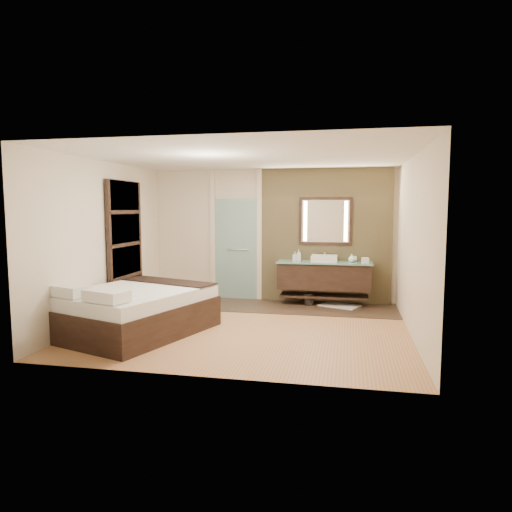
% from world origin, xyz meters
% --- Properties ---
extents(floor, '(5.00, 5.00, 0.00)m').
position_xyz_m(floor, '(0.00, 0.00, 0.00)').
color(floor, '#996B40').
rests_on(floor, ground).
extents(tile_strip, '(3.80, 1.30, 0.01)m').
position_xyz_m(tile_strip, '(0.60, 1.60, 0.01)').
color(tile_strip, '#35271D').
rests_on(tile_strip, floor).
extents(stone_wall, '(2.60, 0.08, 2.70)m').
position_xyz_m(stone_wall, '(1.10, 2.21, 1.35)').
color(stone_wall, '#9F8A5B').
rests_on(stone_wall, floor).
extents(vanity, '(1.85, 0.55, 0.88)m').
position_xyz_m(vanity, '(1.10, 1.92, 0.58)').
color(vanity, black).
rests_on(vanity, stone_wall).
extents(mirror_unit, '(1.06, 0.04, 0.96)m').
position_xyz_m(mirror_unit, '(1.10, 2.16, 1.65)').
color(mirror_unit, black).
rests_on(mirror_unit, stone_wall).
extents(frosted_door, '(1.10, 0.12, 2.70)m').
position_xyz_m(frosted_door, '(-0.75, 2.20, 1.14)').
color(frosted_door, '#BDEFED').
rests_on(frosted_door, floor).
extents(shoji_partition, '(0.06, 1.20, 2.40)m').
position_xyz_m(shoji_partition, '(-2.43, 0.60, 1.21)').
color(shoji_partition, black).
rests_on(shoji_partition, floor).
extents(bed, '(2.33, 2.60, 0.83)m').
position_xyz_m(bed, '(-1.65, -0.69, 0.35)').
color(bed, black).
rests_on(bed, floor).
extents(bath_mat, '(0.86, 0.75, 0.02)m').
position_xyz_m(bath_mat, '(1.41, 1.85, 0.02)').
color(bath_mat, silver).
rests_on(bath_mat, floor).
extents(waste_bin, '(0.21, 0.21, 0.24)m').
position_xyz_m(waste_bin, '(0.82, 1.82, 0.12)').
color(waste_bin, black).
rests_on(waste_bin, floor).
extents(tissue_box, '(0.14, 0.14, 0.10)m').
position_xyz_m(tissue_box, '(1.88, 1.87, 0.92)').
color(tissue_box, silver).
rests_on(tissue_box, vanity).
extents(soap_bottle_a, '(0.10, 0.10, 0.23)m').
position_xyz_m(soap_bottle_a, '(0.60, 1.90, 0.98)').
color(soap_bottle_a, silver).
rests_on(soap_bottle_a, vanity).
extents(soap_bottle_b, '(0.09, 0.09, 0.18)m').
position_xyz_m(soap_bottle_b, '(0.52, 1.96, 0.96)').
color(soap_bottle_b, '#B2B2B2').
rests_on(soap_bottle_b, vanity).
extents(soap_bottle_c, '(0.13, 0.13, 0.16)m').
position_xyz_m(soap_bottle_c, '(1.62, 1.92, 0.94)').
color(soap_bottle_c, '#C3F6F1').
rests_on(soap_bottle_c, vanity).
extents(cup, '(0.15, 0.15, 0.11)m').
position_xyz_m(cup, '(1.66, 2.04, 0.92)').
color(cup, white).
rests_on(cup, vanity).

